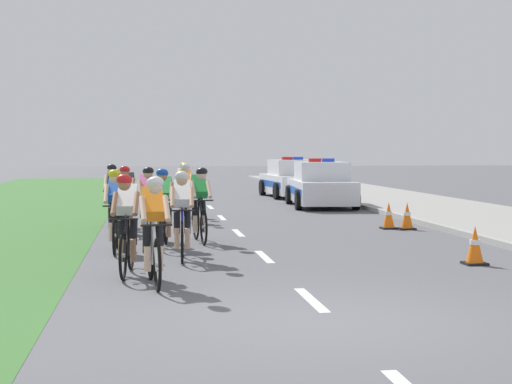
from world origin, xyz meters
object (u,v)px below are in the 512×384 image
at_px(cyclist_sixth, 200,204).
at_px(cyclist_eleventh, 183,189).
at_px(traffic_cone_far, 407,216).
at_px(cyclist_second, 127,223).
at_px(cyclist_ninth, 185,192).
at_px(cyclist_lead, 154,229).
at_px(cyclist_fifth, 164,207).
at_px(police_car_nearest, 321,186).
at_px(cyclist_third, 182,214).
at_px(traffic_cone_near, 389,216).
at_px(cyclist_eighth, 127,199).
at_px(cyclist_fourth, 116,210).
at_px(traffic_cone_mid, 475,246).
at_px(cyclist_seventh, 147,202).
at_px(cyclist_tenth, 113,194).
at_px(police_car_second, 292,180).

height_order(cyclist_sixth, cyclist_eleventh, same).
bearing_deg(traffic_cone_far, cyclist_eleventh, 139.50).
bearing_deg(cyclist_second, cyclist_ninth, 81.48).
distance_m(cyclist_lead, traffic_cone_far, 9.17).
bearing_deg(cyclist_fifth, traffic_cone_far, 24.70).
bearing_deg(cyclist_fifth, police_car_nearest, 62.17).
relative_size(cyclist_third, traffic_cone_near, 2.69).
height_order(cyclist_second, cyclist_eighth, same).
relative_size(cyclist_second, cyclist_fifth, 1.00).
relative_size(cyclist_fourth, cyclist_sixth, 1.00).
bearing_deg(cyclist_fourth, cyclist_lead, -79.85).
bearing_deg(cyclist_fourth, traffic_cone_near, 28.80).
bearing_deg(traffic_cone_near, cyclist_ninth, 152.02).
xyz_separation_m(cyclist_eighth, traffic_cone_near, (6.14, 0.23, -0.48)).
relative_size(cyclist_fourth, traffic_cone_mid, 2.69).
relative_size(cyclist_fifth, traffic_cone_mid, 2.69).
xyz_separation_m(cyclist_fifth, cyclist_eleventh, (0.69, 6.98, 0.00)).
bearing_deg(cyclist_eleventh, cyclist_fourth, -101.76).
bearing_deg(traffic_cone_far, traffic_cone_near, 154.17).
distance_m(cyclist_sixth, police_car_nearest, 10.49).
xyz_separation_m(cyclist_seventh, cyclist_tenth, (-0.84, 3.17, 0.00)).
xyz_separation_m(cyclist_lead, traffic_cone_near, (5.60, 7.12, -0.48)).
xyz_separation_m(cyclist_fifth, police_car_nearest, (5.35, 10.14, -0.11)).
xyz_separation_m(cyclist_fourth, cyclist_seventh, (0.57, 1.99, 0.00)).
bearing_deg(police_car_nearest, cyclist_third, -113.06).
bearing_deg(traffic_cone_mid, traffic_cone_far, 82.35).
relative_size(cyclist_lead, cyclist_third, 1.00).
distance_m(cyclist_fifth, traffic_cone_mid, 5.84).
distance_m(cyclist_second, cyclist_eighth, 5.91).
xyz_separation_m(cyclist_sixth, police_car_second, (4.61, 14.71, -0.11)).
bearing_deg(traffic_cone_mid, cyclist_tenth, 129.26).
bearing_deg(cyclist_ninth, traffic_cone_far, -27.82).
bearing_deg(cyclist_tenth, cyclist_ninth, 22.85).
xyz_separation_m(cyclist_seventh, cyclist_ninth, (0.99, 3.94, 0.00)).
height_order(cyclist_ninth, police_car_second, police_car_second).
bearing_deg(cyclist_eleventh, cyclist_third, -92.74).
height_order(cyclist_seventh, cyclist_tenth, same).
distance_m(cyclist_eleventh, traffic_cone_far, 6.68).
height_order(cyclist_fifth, cyclist_tenth, same).
height_order(cyclist_seventh, traffic_cone_mid, cyclist_seventh).
bearing_deg(cyclist_seventh, cyclist_fourth, -106.03).
bearing_deg(cyclist_lead, cyclist_tenth, 95.98).
xyz_separation_m(cyclist_eighth, cyclist_ninth, (1.44, 2.73, 0.00)).
height_order(cyclist_seventh, traffic_cone_near, cyclist_seventh).
xyz_separation_m(cyclist_second, cyclist_eighth, (-0.15, 5.91, 0.00)).
distance_m(cyclist_sixth, cyclist_tenth, 4.29).
xyz_separation_m(cyclist_fifth, cyclist_seventh, (-0.31, 1.39, 0.00)).
height_order(cyclist_fifth, traffic_cone_near, cyclist_fifth).
xyz_separation_m(cyclist_eighth, traffic_cone_far, (6.53, 0.04, -0.48)).
height_order(cyclist_second, cyclist_tenth, same).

